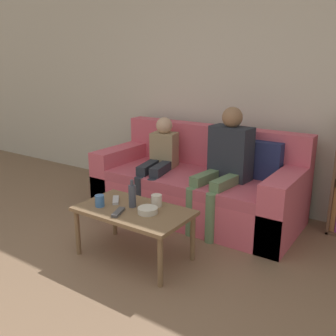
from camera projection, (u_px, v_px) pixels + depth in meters
name	position (u px, v px, depth m)	size (l,w,h in m)	color
wall_back	(232.00, 84.00, 3.95)	(12.00, 0.06, 2.60)	beige
couch	(197.00, 187.00, 3.82)	(2.07, 0.89, 0.88)	#DB5B70
coffee_table	(134.00, 215.00, 2.95)	(0.90, 0.53, 0.42)	brown
person_adult	(226.00, 159.00, 3.46)	(0.41, 0.65, 1.13)	#66845B
person_child	(159.00, 159.00, 3.85)	(0.36, 0.65, 0.97)	#282D38
cup_near	(100.00, 201.00, 2.98)	(0.08, 0.08, 0.09)	#3D70B2
cup_far	(157.00, 200.00, 2.99)	(0.09, 0.09, 0.09)	silver
tv_remote_0	(118.00, 212.00, 2.85)	(0.10, 0.18, 0.02)	#47474C
tv_remote_1	(116.00, 200.00, 3.09)	(0.15, 0.16, 0.02)	#B7B7BC
snack_bowl	(148.00, 210.00, 2.85)	(0.15, 0.15, 0.05)	beige
bottle	(132.00, 196.00, 2.96)	(0.06, 0.06, 0.23)	#424756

